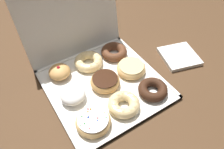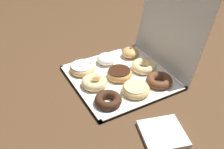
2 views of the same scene
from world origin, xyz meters
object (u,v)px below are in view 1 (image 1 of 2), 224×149
object	(u,v)px
powdered_filled_donut_3	(73,96)
glazed_ring_donut_5	(131,68)
cruller_donut_1	(124,104)
napkin_stack	(179,56)
donut_box	(105,85)
cruller_donut_7	(89,61)
chocolate_cake_ring_donut_8	(114,52)
sprinkle_donut_0	(93,121)
jelly_filled_donut_6	(59,72)
chocolate_cake_ring_donut_2	(153,89)
chocolate_frosted_donut_4	(104,82)

from	to	relation	value
powdered_filled_donut_3	glazed_ring_donut_5	world-z (taller)	powdered_filled_donut_3
cruller_donut_1	napkin_stack	bearing A→B (deg)	14.23
donut_box	cruller_donut_7	xyz separation A→B (m)	(0.00, 0.13, 0.02)
glazed_ring_donut_5	chocolate_cake_ring_donut_8	world-z (taller)	same
sprinkle_donut_0	jelly_filled_donut_6	world-z (taller)	jelly_filled_donut_6
donut_box	glazed_ring_donut_5	xyz separation A→B (m)	(0.13, 0.00, 0.02)
donut_box	napkin_stack	size ratio (longest dim) A/B	2.82
napkin_stack	sprinkle_donut_0	bearing A→B (deg)	-169.12
powdered_filled_donut_3	napkin_stack	size ratio (longest dim) A/B	0.61
glazed_ring_donut_5	cruller_donut_7	size ratio (longest dim) A/B	0.99
powdered_filled_donut_3	jelly_filled_donut_6	distance (m)	0.14
sprinkle_donut_0	napkin_stack	size ratio (longest dim) A/B	0.79
chocolate_cake_ring_donut_2	napkin_stack	xyz separation A→B (m)	(0.23, 0.09, -0.02)
donut_box	napkin_stack	world-z (taller)	napkin_stack
chocolate_frosted_donut_4	cruller_donut_7	size ratio (longest dim) A/B	0.96
cruller_donut_1	jelly_filled_donut_6	distance (m)	0.29
cruller_donut_7	chocolate_cake_ring_donut_8	world-z (taller)	cruller_donut_7
cruller_donut_1	chocolate_frosted_donut_4	size ratio (longest dim) A/B	0.99
powdered_filled_donut_3	chocolate_cake_ring_donut_8	xyz separation A→B (m)	(0.25, 0.13, -0.01)
sprinkle_donut_0	chocolate_cake_ring_donut_2	bearing A→B (deg)	-0.05
donut_box	napkin_stack	xyz separation A→B (m)	(0.36, -0.04, 0.00)
glazed_ring_donut_5	cruller_donut_7	bearing A→B (deg)	134.79
chocolate_frosted_donut_4	cruller_donut_7	bearing A→B (deg)	87.21
chocolate_frosted_donut_4	cruller_donut_7	world-z (taller)	chocolate_frosted_donut_4
donut_box	chocolate_cake_ring_donut_8	distance (m)	0.17
napkin_stack	jelly_filled_donut_6	bearing A→B (deg)	160.68
chocolate_cake_ring_donut_2	chocolate_cake_ring_donut_8	distance (m)	0.25
powdered_filled_donut_3	chocolate_cake_ring_donut_8	distance (m)	0.28
donut_box	powdered_filled_donut_3	size ratio (longest dim) A/B	4.58
chocolate_cake_ring_donut_2	cruller_donut_7	distance (m)	0.29
jelly_filled_donut_6	cruller_donut_7	bearing A→B (deg)	-2.52
chocolate_cake_ring_donut_8	chocolate_frosted_donut_4	bearing A→B (deg)	-134.91
chocolate_frosted_donut_4	glazed_ring_donut_5	size ratio (longest dim) A/B	0.97
sprinkle_donut_0	chocolate_cake_ring_donut_8	xyz separation A→B (m)	(0.24, 0.25, -0.00)
donut_box	glazed_ring_donut_5	distance (m)	0.13
sprinkle_donut_0	napkin_stack	xyz separation A→B (m)	(0.48, 0.09, -0.02)
chocolate_frosted_donut_4	napkin_stack	xyz separation A→B (m)	(0.36, -0.03, -0.02)
powdered_filled_donut_3	jelly_filled_donut_6	bearing A→B (deg)	87.72
chocolate_frosted_donut_4	napkin_stack	distance (m)	0.36
chocolate_frosted_donut_4	cruller_donut_7	distance (m)	0.13
sprinkle_donut_0	powdered_filled_donut_3	xyz separation A→B (m)	(-0.01, 0.13, 0.00)
sprinkle_donut_0	cruller_donut_1	xyz separation A→B (m)	(0.12, 0.00, 0.00)
cruller_donut_1	chocolate_cake_ring_donut_2	size ratio (longest dim) A/B	1.03
chocolate_cake_ring_donut_2	glazed_ring_donut_5	size ratio (longest dim) A/B	0.94
chocolate_cake_ring_donut_2	napkin_stack	world-z (taller)	chocolate_cake_ring_donut_2
sprinkle_donut_0	donut_box	bearing A→B (deg)	47.11
powdered_filled_donut_3	chocolate_frosted_donut_4	xyz separation A→B (m)	(0.13, -0.00, -0.00)
jelly_filled_donut_6	chocolate_cake_ring_donut_2	bearing A→B (deg)	-45.92
glazed_ring_donut_5	cruller_donut_7	distance (m)	0.17
cruller_donut_1	napkin_stack	size ratio (longest dim) A/B	0.76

